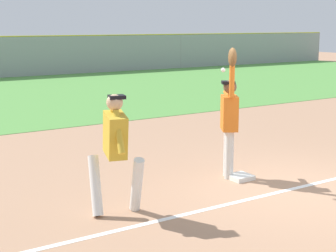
% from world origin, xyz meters
% --- Properties ---
extents(ground_plane, '(69.39, 69.39, 0.00)m').
position_xyz_m(ground_plane, '(0.00, 0.00, 0.00)').
color(ground_plane, tan).
extents(outfield_grass, '(49.52, 14.12, 0.01)m').
position_xyz_m(outfield_grass, '(0.00, 14.08, 0.01)').
color(outfield_grass, '#549342').
rests_on(outfield_grass, ground_plane).
extents(chalk_foul_line, '(12.00, 0.13, 0.01)m').
position_xyz_m(chalk_foul_line, '(-4.31, 0.10, 0.00)').
color(chalk_foul_line, white).
rests_on(chalk_foul_line, ground_plane).
extents(first_base, '(0.39, 0.39, 0.08)m').
position_xyz_m(first_base, '(-0.31, 1.00, 0.04)').
color(first_base, white).
rests_on(first_base, ground_plane).
extents(fielder, '(0.57, 0.81, 2.28)m').
position_xyz_m(fielder, '(-0.41, 1.21, 1.12)').
color(fielder, silver).
rests_on(fielder, ground_plane).
extents(runner, '(0.76, 0.84, 1.72)m').
position_xyz_m(runner, '(-2.92, 0.67, 1.00)').
color(runner, white).
rests_on(runner, ground_plane).
extents(baseball, '(0.07, 0.07, 0.07)m').
position_xyz_m(baseball, '(-0.73, 1.01, 1.92)').
color(baseball, white).
extents(parked_car_red, '(4.54, 2.39, 1.25)m').
position_xyz_m(parked_car_red, '(6.94, 24.61, 0.67)').
color(parked_car_red, '#B21E1E').
rests_on(parked_car_red, ground_plane).
extents(parked_car_tan, '(4.49, 2.29, 1.25)m').
position_xyz_m(parked_car_tan, '(13.39, 24.48, 0.67)').
color(parked_car_tan, tan).
rests_on(parked_car_tan, ground_plane).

